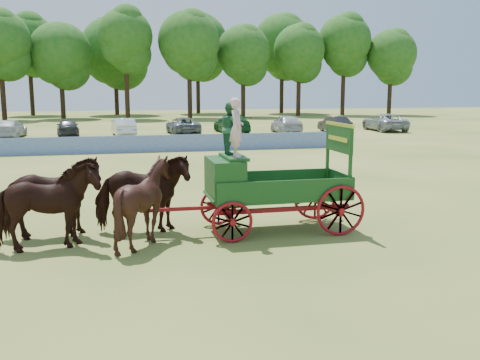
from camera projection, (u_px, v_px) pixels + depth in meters
name	position (u px, v px, depth m)	size (l,w,h in m)	color
ground	(193.00, 222.00, 16.05)	(160.00, 160.00, 0.00)	#A99D4C
horse_lead_left	(45.00, 207.00, 13.03)	(1.19, 2.61, 2.20)	black
horse_lead_right	(50.00, 198.00, 14.08)	(1.19, 2.61, 2.20)	black
horse_wheel_left	(144.00, 202.00, 13.56)	(1.78, 2.00, 2.21)	black
horse_wheel_right	(142.00, 194.00, 14.62)	(1.19, 2.61, 2.20)	black
farm_dray	(252.00, 176.00, 14.69)	(6.00, 2.00, 3.71)	maroon
sponsor_banner	(135.00, 144.00, 33.00)	(26.00, 0.08, 1.05)	#1C3C9B
parked_cars	(146.00, 126.00, 44.89)	(50.84, 6.80, 1.65)	silver
treeline	(74.00, 44.00, 70.66)	(88.10, 23.48, 15.28)	#382314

